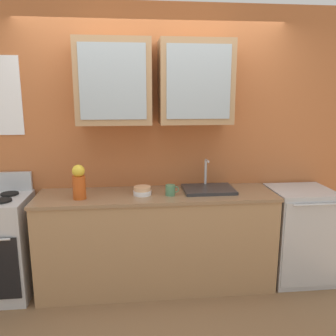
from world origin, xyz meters
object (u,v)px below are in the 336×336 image
Objects in this scene: sink_faucet at (208,189)px; vase at (79,182)px; dishwasher at (298,234)px; bowl_stack at (142,191)px; cup_near_sink at (170,190)px.

vase is at bearing -173.51° from sink_faucet.
sink_faucet is 1.55× the size of vase.
vase is 0.33× the size of dishwasher.
cup_near_sink reaches higher than bowl_stack.
dishwasher is (2.09, 0.08, -0.62)m from vase.
sink_faucet is at bearing 5.92° from bowl_stack.
bowl_stack reaches higher than dishwasher.
vase is at bearing -178.34° from cup_near_sink.
vase is (-1.18, -0.13, 0.13)m from sink_faucet.
sink_faucet reaches higher than bowl_stack.
dishwasher is at bearing 2.30° from vase.
bowl_stack is 0.54× the size of vase.
bowl_stack is at bearing 7.14° from vase.
dishwasher is (1.54, 0.01, -0.50)m from bowl_stack.
sink_faucet reaches higher than dishwasher.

